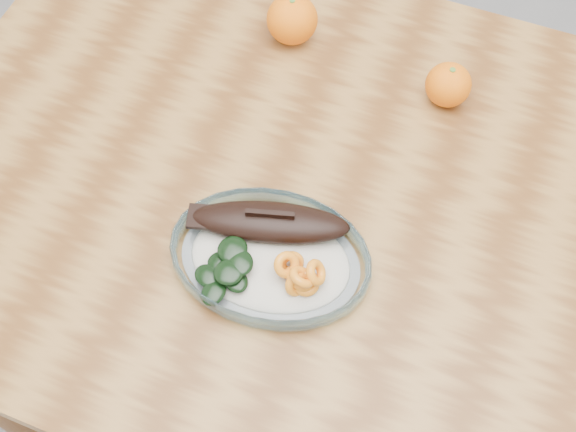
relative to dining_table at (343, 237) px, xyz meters
The scene contains 5 objects.
ground 0.65m from the dining_table, ahead, with size 3.00×3.00×0.00m, color slate.
dining_table is the anchor object (origin of this frame).
plated_meal 0.18m from the dining_table, 117.70° to the right, with size 0.50×0.50×0.07m.
orange_left 0.32m from the dining_table, 125.39° to the left, with size 0.07×0.07×0.07m, color #FF6B05.
orange_right 0.26m from the dining_table, 70.91° to the left, with size 0.06×0.06×0.06m, color #FF6B05.
Camera 1 is at (0.10, -0.47, 1.56)m, focal length 45.00 mm.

